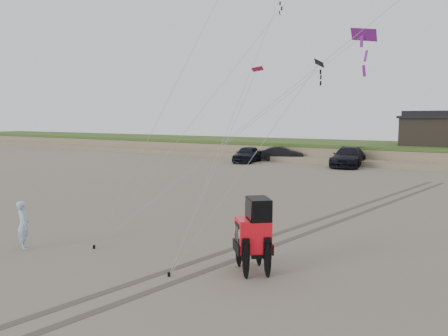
{
  "coord_description": "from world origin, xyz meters",
  "views": [
    {
      "loc": [
        8.39,
        -9.42,
        4.29
      ],
      "look_at": [
        0.07,
        3.0,
        2.6
      ],
      "focal_mm": 35.0,
      "sensor_mm": 36.0,
      "label": 1
    }
  ],
  "objects_px": {
    "cabin": "(437,130)",
    "truck_b": "(282,154)",
    "truck_a": "(247,154)",
    "jeep": "(253,242)",
    "truck_c": "(348,157)",
    "man": "(23,225)"
  },
  "relations": [
    {
      "from": "truck_b",
      "to": "truck_c",
      "type": "height_order",
      "value": "truck_c"
    },
    {
      "from": "truck_a",
      "to": "man",
      "type": "xyz_separation_m",
      "value": [
        8.71,
        -29.02,
        0.0
      ]
    },
    {
      "from": "truck_a",
      "to": "truck_c",
      "type": "height_order",
      "value": "truck_c"
    },
    {
      "from": "jeep",
      "to": "man",
      "type": "distance_m",
      "value": 7.74
    },
    {
      "from": "man",
      "to": "truck_a",
      "type": "bearing_deg",
      "value": -50.33
    },
    {
      "from": "truck_c",
      "to": "jeep",
      "type": "relative_size",
      "value": 1.34
    },
    {
      "from": "truck_b",
      "to": "truck_c",
      "type": "distance_m",
      "value": 7.61
    },
    {
      "from": "truck_c",
      "to": "man",
      "type": "relative_size",
      "value": 3.75
    },
    {
      "from": "truck_c",
      "to": "cabin",
      "type": "bearing_deg",
      "value": 43.98
    },
    {
      "from": "truck_c",
      "to": "truck_b",
      "type": "bearing_deg",
      "value": 159.66
    },
    {
      "from": "truck_b",
      "to": "jeep",
      "type": "distance_m",
      "value": 33.06
    },
    {
      "from": "truck_b",
      "to": "man",
      "type": "relative_size",
      "value": 2.72
    },
    {
      "from": "man",
      "to": "truck_b",
      "type": "bearing_deg",
      "value": -55.57
    },
    {
      "from": "jeep",
      "to": "man",
      "type": "bearing_deg",
      "value": -115.38
    },
    {
      "from": "truck_a",
      "to": "jeep",
      "type": "relative_size",
      "value": 1.04
    },
    {
      "from": "cabin",
      "to": "truck_b",
      "type": "distance_m",
      "value": 15.02
    },
    {
      "from": "truck_a",
      "to": "jeep",
      "type": "height_order",
      "value": "jeep"
    },
    {
      "from": "man",
      "to": "jeep",
      "type": "bearing_deg",
      "value": -139.42
    },
    {
      "from": "cabin",
      "to": "truck_b",
      "type": "bearing_deg",
      "value": -155.73
    },
    {
      "from": "truck_b",
      "to": "truck_c",
      "type": "relative_size",
      "value": 0.73
    },
    {
      "from": "cabin",
      "to": "jeep",
      "type": "distance_m",
      "value": 36.16
    },
    {
      "from": "truck_a",
      "to": "truck_c",
      "type": "bearing_deg",
      "value": -2.59
    }
  ]
}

